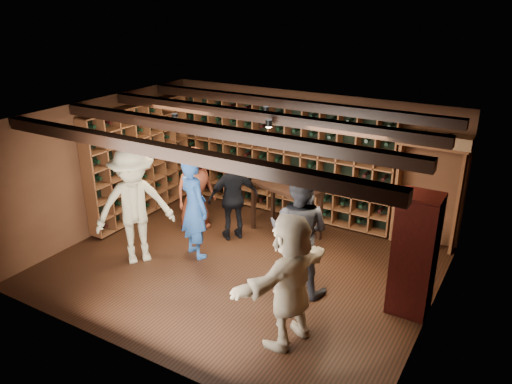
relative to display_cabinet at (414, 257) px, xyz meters
The scene contains 13 objects.
ground 2.85m from the display_cabinet, behind, with size 6.00×6.00×0.00m, color black.
room_shell 3.14m from the display_cabinet, behind, with size 6.00×6.00×6.00m.
wine_rack_back 3.89m from the display_cabinet, 146.67° to the left, with size 4.65×0.30×2.20m.
wine_rack_left 5.59m from the display_cabinet, behind, with size 0.30×2.65×2.20m.
crate_shelf 2.26m from the display_cabinet, 98.20° to the left, with size 1.20×0.32×2.07m.
display_cabinet is the anchor object (origin of this frame).
man_blue_shirt 3.60m from the display_cabinet, behind, with size 0.65×0.42×1.77m, color navy.
man_grey_suit 1.64m from the display_cabinet, 168.59° to the right, with size 0.94×0.73×1.92m, color black.
guest_red_floral 4.30m from the display_cabinet, behind, with size 0.79×0.51×1.61m, color maroon.
guest_woman_black 3.44m from the display_cabinet, 169.12° to the left, with size 0.93×0.39×1.59m, color black.
guest_khaki 4.41m from the display_cabinet, 168.60° to the right, with size 1.29×0.74×1.99m, color gray.
guest_beige 1.88m from the display_cabinet, 128.38° to the right, with size 1.67×0.53×1.80m, color tan.
tasting_table 2.92m from the display_cabinet, 154.12° to the left, with size 1.42×0.96×1.25m.
Camera 1 is at (3.90, -6.11, 4.23)m, focal length 35.00 mm.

